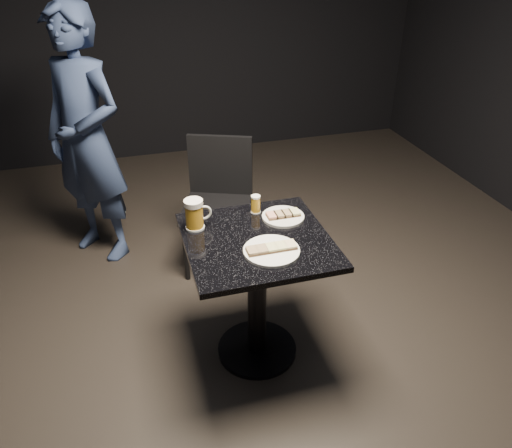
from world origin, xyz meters
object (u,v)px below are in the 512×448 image
object	(u,v)px
table	(257,278)
patron	(86,140)
plate_small	(283,217)
beer_tumbler	(256,204)
beer_mug	(195,214)
plate_large	(272,251)
chair	(218,197)

from	to	relation	value
table	patron	bearing A→B (deg)	121.03
plate_small	beer_tumbler	xyz separation A→B (m)	(-0.12, 0.10, 0.04)
table	plate_small	bearing A→B (deg)	39.51
table	beer_mug	size ratio (longest dim) A/B	4.75
table	beer_tumbler	bearing A→B (deg)	75.47
plate_large	patron	world-z (taller)	patron
beer_mug	beer_tumbler	world-z (taller)	beer_mug
patron	plate_large	bearing A→B (deg)	-15.33
plate_small	patron	xyz separation A→B (m)	(-0.97, 1.15, 0.10)
beer_mug	chair	world-z (taller)	beer_mug
patron	beer_mug	world-z (taller)	patron
plate_large	plate_small	xyz separation A→B (m)	(0.15, 0.28, 0.00)
plate_large	table	bearing A→B (deg)	103.33
plate_small	chair	world-z (taller)	chair
beer_mug	chair	distance (m)	0.87
beer_mug	beer_tumbler	bearing A→B (deg)	11.64
plate_large	plate_small	bearing A→B (deg)	61.68
plate_small	chair	distance (m)	0.85
patron	table	xyz separation A→B (m)	(0.79, -1.31, -0.35)
patron	chair	xyz separation A→B (m)	(0.79, -0.37, -0.35)
table	beer_tumbler	distance (m)	0.39
plate_small	chair	bearing A→B (deg)	103.11
patron	beer_tumbler	xyz separation A→B (m)	(0.85, -1.06, -0.06)
plate_small	patron	bearing A→B (deg)	130.08
beer_mug	plate_small	bearing A→B (deg)	-3.52
plate_large	plate_small	size ratio (longest dim) A/B	1.21
beer_tumbler	beer_mug	bearing A→B (deg)	-168.36
table	beer_tumbler	size ratio (longest dim) A/B	7.65
table	beer_mug	bearing A→B (deg)	146.26
table	beer_mug	world-z (taller)	beer_mug
plate_small	table	size ratio (longest dim) A/B	0.29
plate_large	chair	xyz separation A→B (m)	(-0.03, 1.07, -0.25)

